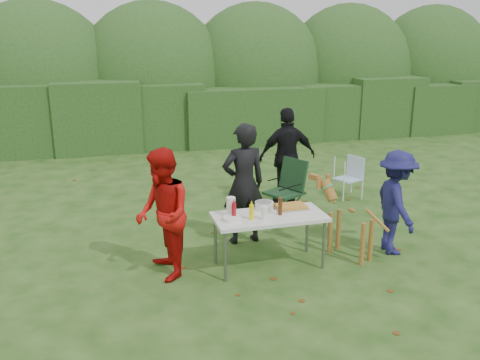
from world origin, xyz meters
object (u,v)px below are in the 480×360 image
object	(u,v)px
ketchup_bottle	(234,211)
dog	(351,222)
folding_table	(269,219)
person_cook	(244,184)
mustard_bottle	(252,212)
person_black_puffy	(287,157)
child	(396,203)
paper_towel_roll	(231,207)
person_red_jacket	(163,215)
camping_chair	(284,189)
beer_bottle	(280,206)
lawn_chair	(348,177)

from	to	relation	value
ketchup_bottle	dog	bearing A→B (deg)	-0.51
folding_table	person_cook	xyz separation A→B (m)	(-0.09, 0.91, 0.23)
person_cook	mustard_bottle	size ratio (longest dim) A/B	9.16
folding_table	person_black_puffy	xyz separation A→B (m)	(1.17, 2.40, 0.21)
child	paper_towel_roll	world-z (taller)	child
folding_table	person_cook	world-z (taller)	person_cook
person_cook	paper_towel_roll	xyz separation A→B (m)	(-0.41, -0.80, -0.05)
person_red_jacket	person_cook	bearing A→B (deg)	116.55
mustard_bottle	paper_towel_roll	world-z (taller)	paper_towel_roll
person_cook	ketchup_bottle	world-z (taller)	person_cook
person_red_jacket	camping_chair	bearing A→B (deg)	120.19
folding_table	beer_bottle	size ratio (longest dim) A/B	6.25
camping_chair	paper_towel_roll	distance (m)	2.13
person_cook	beer_bottle	world-z (taller)	person_cook
person_black_puffy	dog	size ratio (longest dim) A/B	1.61
lawn_chair	person_cook	bearing A→B (deg)	9.43
lawn_chair	ketchup_bottle	world-z (taller)	ketchup_bottle
camping_chair	lawn_chair	size ratio (longest dim) A/B	1.29
folding_table	person_black_puffy	size ratio (longest dim) A/B	0.84
person_red_jacket	paper_towel_roll	xyz separation A→B (m)	(0.90, 0.01, 0.02)
person_black_puffy	beer_bottle	xyz separation A→B (m)	(-1.03, -2.43, -0.04)
beer_bottle	lawn_chair	bearing A→B (deg)	46.94
beer_bottle	camping_chair	bearing A→B (deg)	67.55
dog	camping_chair	xyz separation A→B (m)	(-0.35, 1.73, -0.02)
person_black_puffy	child	xyz separation A→B (m)	(0.71, -2.45, -0.14)
dog	ketchup_bottle	size ratio (longest dim) A/B	5.07
ketchup_bottle	person_cook	bearing A→B (deg)	66.59
person_red_jacket	lawn_chair	world-z (taller)	person_red_jacket
person_black_puffy	lawn_chair	xyz separation A→B (m)	(1.28, 0.04, -0.50)
person_black_puffy	camping_chair	bearing A→B (deg)	68.98
ketchup_bottle	paper_towel_roll	size ratio (longest dim) A/B	0.85
folding_table	dog	world-z (taller)	dog
person_red_jacket	ketchup_bottle	world-z (taller)	person_red_jacket
person_red_jacket	paper_towel_roll	bearing A→B (deg)	85.42
dog	camping_chair	world-z (taller)	dog
person_cook	lawn_chair	distance (m)	3.02
child	person_red_jacket	bearing A→B (deg)	96.51
lawn_chair	ketchup_bottle	size ratio (longest dim) A/B	3.59
beer_bottle	child	bearing A→B (deg)	-0.62
person_red_jacket	mustard_bottle	distance (m)	1.14
person_black_puffy	lawn_chair	world-z (taller)	person_black_puffy
camping_chair	beer_bottle	bearing A→B (deg)	40.46
person_red_jacket	child	xyz separation A→B (m)	(3.29, -0.14, -0.10)
person_red_jacket	child	world-z (taller)	person_red_jacket
mustard_bottle	ketchup_bottle	bearing A→B (deg)	160.93
person_black_puffy	ketchup_bottle	size ratio (longest dim) A/B	8.15
lawn_chair	mustard_bottle	size ratio (longest dim) A/B	3.95
person_red_jacket	camping_chair	size ratio (longest dim) A/B	1.68
child	lawn_chair	bearing A→B (deg)	-3.82
dog	paper_towel_roll	distance (m)	1.75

